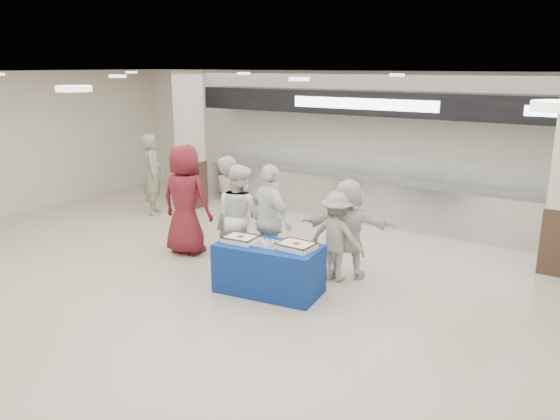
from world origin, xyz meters
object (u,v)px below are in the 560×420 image
Objects in this scene: display_table at (269,269)px; chef_short at (270,220)px; sheet_cake_left at (240,238)px; cupcake_tray at (267,243)px; civilian_white at (348,228)px; soldier_b at (337,237)px; soldier_bg at (153,175)px; chef_tall at (240,216)px; soldier_a at (229,206)px; civilian_maroon at (185,200)px; sheet_cake_right at (296,245)px.

chef_short is at bearing 114.90° from display_table.
cupcake_tray is (0.43, 0.06, -0.02)m from sheet_cake_left.
civilian_white reaches higher than display_table.
soldier_bg is (-5.32, 1.31, 0.20)m from soldier_b.
civilian_white is (1.15, 1.31, 0.01)m from sheet_cake_left.
chef_tall is at bearing 139.88° from display_table.
soldier_b is 0.78× the size of soldier_bg.
display_table is 0.93m from chef_short.
soldier_a reaches higher than chef_tall.
cupcake_tray is 0.79m from chef_short.
chef_tall is at bearing 145.38° from cupcake_tray.
civilian_white is (0.70, 1.20, 0.44)m from display_table.
sheet_cake_left is 1.74m from civilian_white.
display_table is 3.55× the size of cupcake_tray.
cupcake_tray is 0.24× the size of soldier_a.
sheet_cake_left is 1.52m from soldier_b.
chef_tall is 1.22× the size of soldier_b.
display_table is 1.21m from soldier_b.
display_table is 0.85× the size of soldier_bg.
chef_short is 0.99× the size of soldier_bg.
display_table is 1.94m from soldier_a.
civilian_maroon reaches higher than soldier_b.
chef_tall is at bearing 19.67° from chef_short.
chef_tall is at bearing -153.44° from soldier_bg.
chef_short is at bearing 172.33° from civilian_maroon.
civilian_maroon is 1.23m from chef_tall.
chef_tall is 1.08× the size of civilian_white.
soldier_b is at bearing -165.56° from soldier_a.
soldier_bg reaches higher than soldier_b.
civilian_maroon reaches higher than display_table.
civilian_white is (0.27, 1.14, 0.01)m from sheet_cake_right.
soldier_b is (2.17, -0.06, -0.18)m from soldier_a.
cupcake_tray is at bearing 155.84° from civilian_maroon.
chef_short is (0.62, -0.02, 0.03)m from chef_tall.
civilian_white is (2.25, 0.16, -0.09)m from soldier_a.
cupcake_tray is 0.22× the size of civilian_maroon.
chef_short is (0.04, 0.74, 0.11)m from sheet_cake_left.
chef_short is at bearing -150.55° from soldier_bg.
display_table is at bearing 12.73° from sheet_cake_left.
soldier_bg reaches higher than display_table.
soldier_b is (0.63, 1.02, -0.06)m from cupcake_tray.
sheet_cake_right is 1.21× the size of cupcake_tray.
sheet_cake_right is at bearing 167.10° from chef_short.
civilian_maroon is at bearing 5.22° from soldier_b.
chef_short is (-0.84, 0.58, 0.11)m from sheet_cake_right.
display_table is 0.41m from cupcake_tray.
civilian_maroon is at bearing 20.36° from chef_short.
display_table is at bearing -155.52° from soldier_bg.
civilian_maroon is at bearing -162.84° from soldier_bg.
sheet_cake_left is at bearing -171.66° from cupcake_tray.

